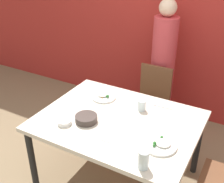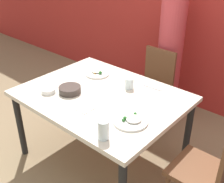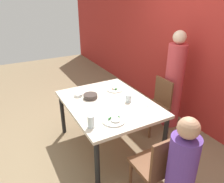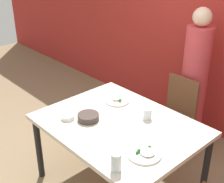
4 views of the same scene
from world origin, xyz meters
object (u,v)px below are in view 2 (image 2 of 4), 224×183
chair_child_spot (210,171)px  bowl_curry (70,89)px  plate_rice_adult (97,73)px  person_adult (170,54)px  glass_water_tall (103,130)px  chair_adult_spot (153,84)px

chair_child_spot → bowl_curry: chair_child_spot is taller
bowl_curry → plate_rice_adult: (-0.08, 0.43, -0.02)m
person_adult → bowl_curry: (-0.20, -1.36, 0.01)m
glass_water_tall → person_adult: bearing=105.7°
chair_adult_spot → plate_rice_adult: 0.72m
bowl_curry → chair_adult_spot: bearing=79.0°
bowl_curry → plate_rice_adult: bearing=100.5°
chair_child_spot → plate_rice_adult: 1.39m
plate_rice_adult → bowl_curry: bearing=-79.5°
person_adult → glass_water_tall: (0.46, -1.64, 0.05)m
plate_rice_adult → glass_water_tall: bearing=-43.8°
bowl_curry → chair_child_spot: bearing=8.4°
chair_adult_spot → chair_child_spot: size_ratio=1.00×
person_adult → plate_rice_adult: bearing=-106.9°
glass_water_tall → chair_adult_spot: bearing=109.2°
person_adult → glass_water_tall: size_ratio=11.06×
chair_adult_spot → plate_rice_adult: (-0.28, -0.61, 0.27)m
chair_adult_spot → person_adult: (-0.00, 0.32, 0.28)m
chair_adult_spot → bowl_curry: (-0.20, -1.04, 0.29)m
chair_adult_spot → plate_rice_adult: size_ratio=3.53×
chair_child_spot → person_adult: bearing=-137.9°
person_adult → plate_rice_adult: size_ratio=6.51×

